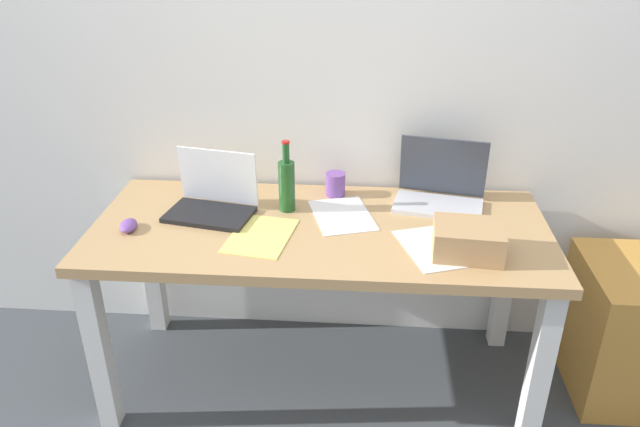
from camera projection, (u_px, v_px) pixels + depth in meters
name	position (u px, v px, depth m)	size (l,w,h in m)	color
ground_plane	(320.00, 378.00, 2.60)	(8.00, 8.00, 0.00)	#42474C
back_wall	(328.00, 47.00, 2.38)	(5.20, 0.08, 2.60)	white
desk	(320.00, 249.00, 2.31)	(1.69, 0.72, 0.73)	tan
laptop_left	(213.00, 200.00, 2.34)	(0.35, 0.27, 0.24)	black
laptop_right	(440.00, 190.00, 2.40)	(0.37, 0.28, 0.26)	silver
beer_bottle	(287.00, 184.00, 2.34)	(0.06, 0.06, 0.28)	#1E5123
computer_mouse	(128.00, 225.00, 2.23)	(0.06, 0.10, 0.03)	#724799
cardboard_box	(468.00, 240.00, 2.06)	(0.23, 0.18, 0.11)	tan
coffee_mug	(335.00, 184.00, 2.48)	(0.08, 0.08, 0.10)	#724799
paper_yellow_folder	(261.00, 236.00, 2.19)	(0.21, 0.30, 0.00)	#F4E06B
paper_sheet_front_right	(435.00, 248.00, 2.12)	(0.21, 0.30, 0.00)	white
paper_sheet_near_back	(342.00, 215.00, 2.34)	(0.21, 0.30, 0.00)	white
filing_cabinet	(627.00, 329.00, 2.44)	(0.40, 0.48, 0.56)	#C68938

